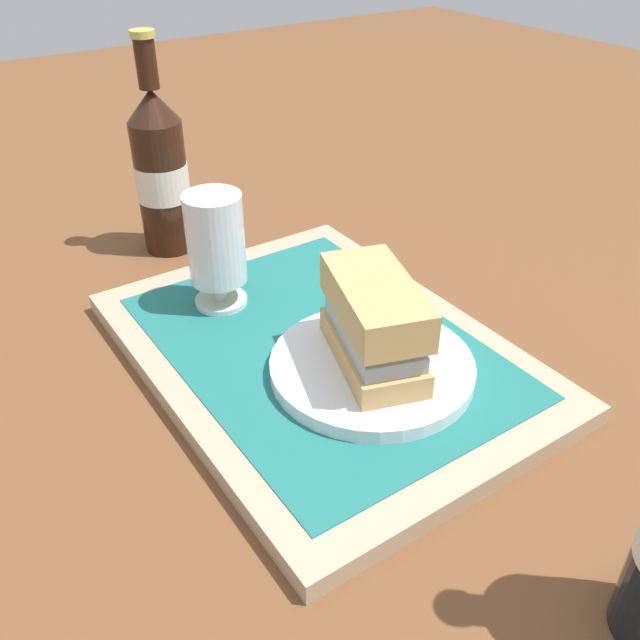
% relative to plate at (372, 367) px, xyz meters
% --- Properties ---
extents(ground_plane, '(3.00, 3.00, 0.00)m').
position_rel_plate_xyz_m(ground_plane, '(0.06, 0.01, -0.03)').
color(ground_plane, brown).
extents(tray, '(0.44, 0.32, 0.02)m').
position_rel_plate_xyz_m(tray, '(0.06, 0.01, -0.02)').
color(tray, tan).
rests_on(tray, ground_plane).
extents(placemat, '(0.38, 0.27, 0.00)m').
position_rel_plate_xyz_m(placemat, '(0.06, 0.01, -0.01)').
color(placemat, '#1E6B66').
rests_on(placemat, tray).
extents(plate, '(0.19, 0.19, 0.01)m').
position_rel_plate_xyz_m(plate, '(0.00, 0.00, 0.00)').
color(plate, white).
rests_on(plate, placemat).
extents(sandwich, '(0.14, 0.10, 0.08)m').
position_rel_plate_xyz_m(sandwich, '(0.00, -0.00, 0.05)').
color(sandwich, tan).
rests_on(sandwich, plate).
extents(beer_glass, '(0.06, 0.06, 0.12)m').
position_rel_plate_xyz_m(beer_glass, '(0.19, 0.06, 0.06)').
color(beer_glass, silver).
rests_on(beer_glass, placemat).
extents(beer_bottle, '(0.07, 0.07, 0.27)m').
position_rel_plate_xyz_m(beer_bottle, '(0.38, 0.04, 0.08)').
color(beer_bottle, black).
rests_on(beer_bottle, ground_plane).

